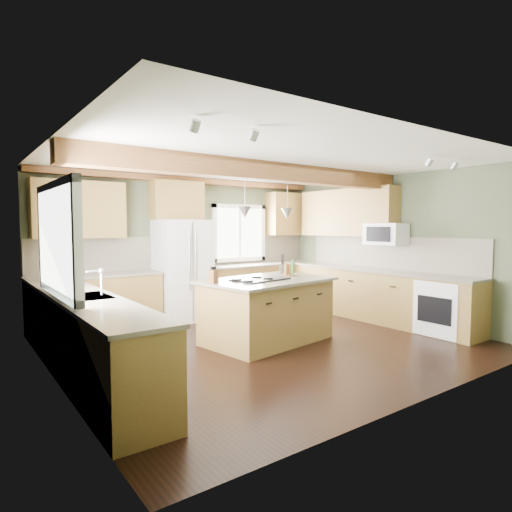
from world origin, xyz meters
TOP-DOWN VIEW (x-y plane):
  - floor at (0.00, 0.00)m, footprint 5.60×5.60m
  - ceiling at (0.00, 0.00)m, footprint 5.60×5.60m
  - wall_back at (0.00, 2.50)m, footprint 5.60×0.00m
  - wall_left at (-2.80, 0.00)m, footprint 0.00×5.00m
  - wall_right at (2.80, 0.00)m, footprint 0.00×5.00m
  - ceiling_beam at (0.00, 0.10)m, footprint 5.55×0.26m
  - soffit_trim at (0.00, 2.40)m, footprint 5.55×0.20m
  - backsplash_back at (0.00, 2.48)m, footprint 5.58×0.03m
  - backsplash_right at (2.78, 0.05)m, footprint 0.03×3.70m
  - base_cab_back_left at (-1.79, 2.20)m, footprint 2.02×0.60m
  - counter_back_left at (-1.79, 2.20)m, footprint 2.06×0.64m
  - base_cab_back_right at (1.49, 2.20)m, footprint 2.62×0.60m
  - counter_back_right at (1.49, 2.20)m, footprint 2.66×0.64m
  - base_cab_left at (-2.50, 0.05)m, footprint 0.60×3.70m
  - counter_left at (-2.50, 0.05)m, footprint 0.64×3.74m
  - base_cab_right at (2.50, 0.05)m, footprint 0.60×3.70m
  - counter_right at (2.50, 0.05)m, footprint 0.64×3.74m
  - upper_cab_back_left at (-1.99, 2.33)m, footprint 1.40×0.35m
  - upper_cab_over_fridge at (-0.30, 2.33)m, footprint 0.96×0.35m
  - upper_cab_right at (2.62, 0.90)m, footprint 0.35×2.20m
  - upper_cab_back_corner at (2.30, 2.33)m, footprint 0.90×0.35m
  - window_left at (-2.78, 0.05)m, footprint 0.04×1.60m
  - window_back at (1.15, 2.48)m, footprint 1.10×0.04m
  - sink at (-2.50, 0.05)m, footprint 0.50×0.65m
  - faucet at (-2.32, 0.05)m, footprint 0.02×0.02m
  - dishwasher at (-2.49, -1.25)m, footprint 0.60×0.60m
  - oven at (2.49, -1.25)m, footprint 0.60×0.72m
  - microwave at (2.58, -0.05)m, footprint 0.40×0.70m
  - pendant_left at (-0.38, 0.03)m, footprint 0.18×0.18m
  - pendant_right at (0.49, 0.17)m, footprint 0.18×0.18m
  - refrigerator at (-0.30, 2.12)m, footprint 0.90×0.74m
  - island at (0.06, 0.10)m, footprint 1.92×1.34m
  - island_top at (0.06, 0.10)m, footprint 2.05×1.48m
  - cooktop at (-0.09, 0.08)m, footprint 0.84×0.62m
  - knife_block at (-0.81, 0.16)m, footprint 0.13×0.12m
  - utensil_crock at (0.68, 0.49)m, footprint 0.12×0.12m
  - bottle_tray at (0.62, 0.25)m, footprint 0.34×0.34m

SIDE VIEW (x-z plane):
  - floor at x=0.00m, z-range 0.00..0.00m
  - dishwasher at x=-2.49m, z-range 0.01..0.85m
  - oven at x=2.49m, z-range 0.01..0.85m
  - base_cab_back_left at x=-1.79m, z-range 0.00..0.88m
  - base_cab_back_right at x=1.49m, z-range 0.00..0.88m
  - base_cab_left at x=-2.50m, z-range 0.00..0.88m
  - base_cab_right at x=2.50m, z-range 0.00..0.88m
  - island at x=0.06m, z-range 0.00..0.88m
  - counter_back_left at x=-1.79m, z-range 0.88..0.92m
  - counter_back_right at x=1.49m, z-range 0.88..0.92m
  - counter_left at x=-2.50m, z-range 0.88..0.92m
  - counter_right at x=2.50m, z-range 0.88..0.92m
  - refrigerator at x=-0.30m, z-range 0.00..1.80m
  - island_top at x=0.06m, z-range 0.88..0.92m
  - sink at x=-2.50m, z-range 0.89..0.92m
  - cooktop at x=-0.09m, z-range 0.92..0.94m
  - utensil_crock at x=0.68m, z-range 0.92..1.06m
  - knife_block at x=-0.81m, z-range 0.92..1.10m
  - bottle_tray at x=0.62m, z-range 0.92..1.15m
  - faucet at x=-2.32m, z-range 0.91..1.19m
  - backsplash_back at x=0.00m, z-range 0.92..1.50m
  - backsplash_right at x=2.78m, z-range 0.92..1.50m
  - wall_back at x=0.00m, z-range -1.50..4.10m
  - wall_left at x=-2.80m, z-range -1.20..3.80m
  - wall_right at x=2.80m, z-range -1.20..3.80m
  - window_back at x=1.15m, z-range 1.05..2.05m
  - window_left at x=-2.78m, z-range 1.02..2.08m
  - microwave at x=2.58m, z-range 1.36..1.74m
  - pendant_left at x=-0.38m, z-range 1.80..1.96m
  - pendant_right at x=0.49m, z-range 1.80..1.96m
  - upper_cab_back_left at x=-1.99m, z-range 1.50..2.40m
  - upper_cab_right at x=2.62m, z-range 1.50..2.40m
  - upper_cab_back_corner at x=2.30m, z-range 1.50..2.40m
  - upper_cab_over_fridge at x=-0.30m, z-range 1.80..2.50m
  - ceiling_beam at x=0.00m, z-range 2.34..2.60m
  - soffit_trim at x=0.00m, z-range 2.49..2.59m
  - ceiling at x=0.00m, z-range 2.60..2.60m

